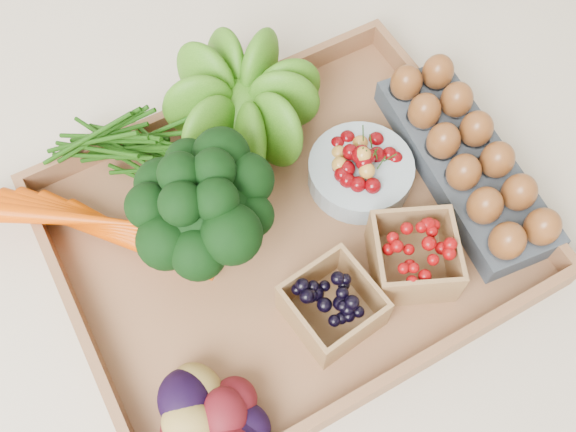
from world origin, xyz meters
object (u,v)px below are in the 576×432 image
cherry_bowl (360,172)px  egg_carton (464,164)px  tray (288,235)px  broccoli (207,226)px

cherry_bowl → egg_carton: (0.13, -0.05, -0.00)m
tray → cherry_bowl: (0.12, 0.02, 0.03)m
tray → egg_carton: size_ratio=1.80×
tray → egg_carton: (0.25, -0.03, 0.03)m
cherry_bowl → egg_carton: 0.14m
tray → broccoli: 0.12m
tray → egg_carton: bearing=-7.4°
broccoli → cherry_bowl: size_ratio=1.22×
cherry_bowl → egg_carton: same height
broccoli → cherry_bowl: (0.21, -0.00, -0.05)m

